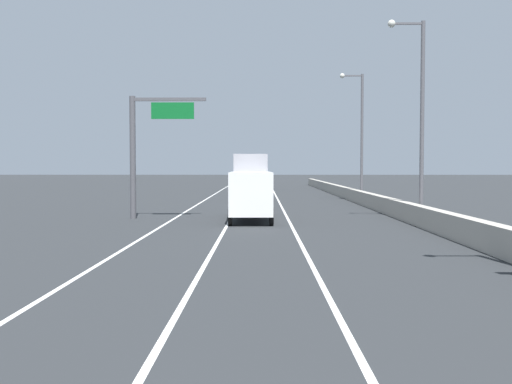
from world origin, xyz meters
The scene contains 13 objects.
ground_plane centered at (0.00, 64.00, 0.00)m, with size 320.00×320.00×0.00m, color #26282B.
lane_stripe_left centered at (-5.50, 55.00, 0.00)m, with size 0.16×130.00×0.00m, color silver.
lane_stripe_center centered at (-2.00, 55.00, 0.00)m, with size 0.16×130.00×0.00m, color silver.
lane_stripe_right centered at (1.50, 55.00, 0.00)m, with size 0.16×130.00×0.00m, color silver.
jersey_barrier_right centered at (8.43, 40.00, 0.55)m, with size 0.60×120.00×1.10m, color #9E998E.
overhead_sign_gantry centered at (-7.26, 32.52, 4.73)m, with size 4.68×0.36×7.50m.
lamp_post_right_second centered at (8.84, 30.39, 6.54)m, with size 2.14×0.44×11.55m.
lamp_post_right_third centered at (8.71, 49.96, 6.54)m, with size 2.14×0.44×11.55m.
car_white_0 centered at (-0.51, 41.65, 1.06)m, with size 1.96×4.75×2.12m.
car_green_1 centered at (-0.49, 71.63, 0.99)m, with size 1.95×4.34×1.99m.
car_gray_2 centered at (-0.75, 51.34, 1.07)m, with size 2.07×4.67×2.14m.
car_blue_3 centered at (-0.58, 78.17, 1.00)m, with size 1.97×4.42×2.01m.
box_truck centered at (-0.78, 32.11, 1.82)m, with size 2.62×8.67×3.99m.
Camera 1 is at (-0.17, -4.02, 3.22)m, focal length 41.99 mm.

